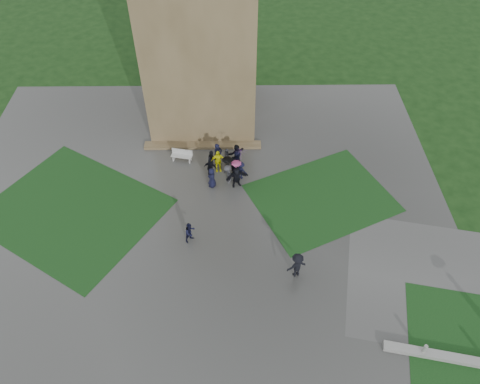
{
  "coord_description": "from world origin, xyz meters",
  "views": [
    {
      "loc": [
        2.58,
        -17.15,
        23.6
      ],
      "look_at": [
        2.82,
        4.49,
        1.2
      ],
      "focal_mm": 35.0,
      "sensor_mm": 36.0,
      "label": 1
    }
  ],
  "objects_px": {
    "bench": "(182,155)",
    "pedestrian_near": "(297,265)",
    "pedestrian_mid": "(190,232)",
    "tower": "(198,8)"
  },
  "relations": [
    {
      "from": "bench",
      "to": "pedestrian_near",
      "type": "xyz_separation_m",
      "value": [
        7.55,
        -10.31,
        0.46
      ]
    },
    {
      "from": "tower",
      "to": "pedestrian_near",
      "type": "bearing_deg",
      "value": -69.49
    },
    {
      "from": "tower",
      "to": "bench",
      "type": "height_order",
      "value": "tower"
    },
    {
      "from": "pedestrian_near",
      "to": "pedestrian_mid",
      "type": "bearing_deg",
      "value": -43.29
    },
    {
      "from": "pedestrian_mid",
      "to": "tower",
      "type": "bearing_deg",
      "value": 43.46
    },
    {
      "from": "tower",
      "to": "pedestrian_mid",
      "type": "distance_m",
      "value": 15.87
    },
    {
      "from": "pedestrian_mid",
      "to": "pedestrian_near",
      "type": "xyz_separation_m",
      "value": [
        6.43,
        -2.7,
        0.17
      ]
    },
    {
      "from": "bench",
      "to": "pedestrian_mid",
      "type": "relative_size",
      "value": 1.07
    },
    {
      "from": "bench",
      "to": "pedestrian_mid",
      "type": "height_order",
      "value": "pedestrian_mid"
    },
    {
      "from": "tower",
      "to": "pedestrian_mid",
      "type": "bearing_deg",
      "value": -91.46
    }
  ]
}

